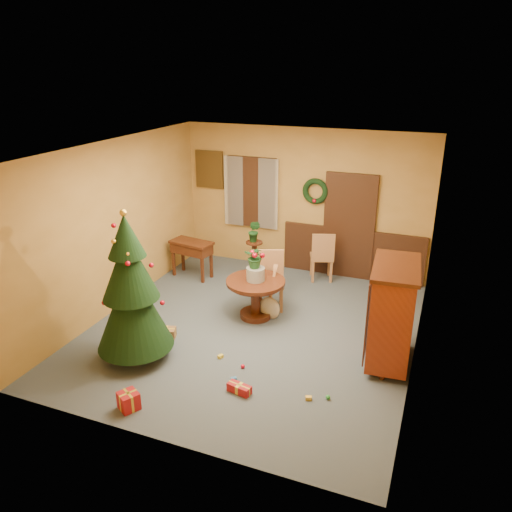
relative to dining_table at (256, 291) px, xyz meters
The scene contains 21 objects.
room_envelope 2.39m from the dining_table, 82.01° to the left, with size 5.50×5.50×5.50m.
dining_table is the anchor object (origin of this frame).
urn 0.32m from the dining_table, behind, with size 0.31×0.31×0.22m, color slate.
centerpiece_plant 0.62m from the dining_table, behind, with size 0.34×0.30×0.38m, color #1E4C23.
chair_near 0.50m from the dining_table, 78.53° to the left, with size 0.57×0.57×1.02m.
chair_far 2.00m from the dining_table, 70.86° to the left, with size 0.56×0.56×1.01m.
guitar 0.24m from the dining_table, 15.12° to the left, with size 0.37×0.17×0.86m, color beige, non-canonical shape.
plant_stand 1.47m from the dining_table, 112.47° to the left, with size 0.32×0.32×0.83m.
stand_plant 1.58m from the dining_table, 112.47° to the left, with size 0.24×0.19×0.43m, color #19471E.
christmas_tree 2.21m from the dining_table, 123.22° to the right, with size 1.09×1.09×2.26m.
writing_desk 2.14m from the dining_table, 147.92° to the left, with size 0.90×0.55×0.75m.
sideboard 2.36m from the dining_table, 14.01° to the right, with size 0.71×1.22×1.50m.
gift_a 2.01m from the dining_table, 133.78° to the right, with size 0.37×0.34×0.16m.
gift_b 2.90m from the dining_table, 101.86° to the right, with size 0.31×0.31×0.23m.
gift_c 1.61m from the dining_table, 132.65° to the right, with size 0.34×0.28×0.16m.
gift_d 2.13m from the dining_table, 74.41° to the right, with size 0.34×0.20×0.12m.
toy_a 1.91m from the dining_table, 77.81° to the right, with size 0.08×0.05×0.05m, color #2A6AB7.
toy_b 2.46m from the dining_table, 45.84° to the right, with size 0.06×0.06×0.06m, color green.
toy_c 1.45m from the dining_table, 90.58° to the right, with size 0.08×0.05×0.05m, color gold.
toy_d 1.61m from the dining_table, 75.34° to the right, with size 0.06×0.06×0.06m, color red.
toy_e 2.39m from the dining_table, 51.62° to the right, with size 0.08×0.05×0.05m, color gold.
Camera 1 is at (2.65, -6.59, 4.06)m, focal length 35.00 mm.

